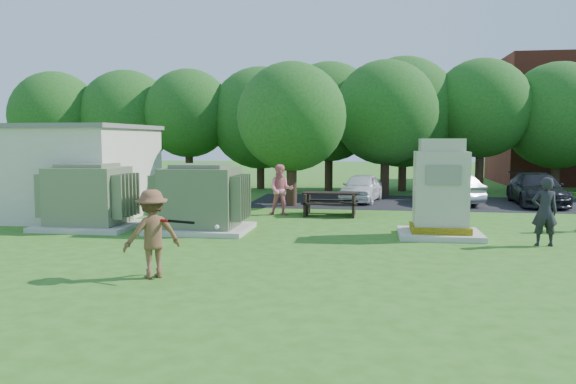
% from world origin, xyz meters
% --- Properties ---
extents(ground, '(120.00, 120.00, 0.00)m').
position_xyz_m(ground, '(0.00, 0.00, 0.00)').
color(ground, '#2D6619').
rests_on(ground, ground).
extents(service_building, '(10.00, 5.00, 3.20)m').
position_xyz_m(service_building, '(-11.00, 7.00, 1.60)').
color(service_building, beige).
rests_on(service_building, ground).
extents(service_building_roof, '(10.20, 5.20, 0.15)m').
position_xyz_m(service_building_roof, '(-11.00, 7.00, 3.27)').
color(service_building_roof, slate).
rests_on(service_building_roof, service_building).
extents(parking_strip, '(20.00, 6.00, 0.01)m').
position_xyz_m(parking_strip, '(7.00, 13.50, 0.01)').
color(parking_strip, '#232326').
rests_on(parking_strip, ground).
extents(transformer_left, '(3.00, 2.40, 2.07)m').
position_xyz_m(transformer_left, '(-6.50, 4.50, 0.97)').
color(transformer_left, beige).
rests_on(transformer_left, ground).
extents(transformer_right, '(3.00, 2.40, 2.07)m').
position_xyz_m(transformer_right, '(-2.80, 4.50, 0.97)').
color(transformer_right, beige).
rests_on(transformer_right, ground).
extents(generator_cabinet, '(2.34, 1.91, 2.85)m').
position_xyz_m(generator_cabinet, '(4.38, 4.55, 1.25)').
color(generator_cabinet, beige).
rests_on(generator_cabinet, ground).
extents(picnic_table, '(2.02, 1.52, 0.86)m').
position_xyz_m(picnic_table, '(0.87, 8.71, 0.54)').
color(picnic_table, black).
rests_on(picnic_table, ground).
extents(batter, '(1.34, 1.26, 1.81)m').
position_xyz_m(batter, '(-1.99, -1.30, 0.91)').
color(batter, brown).
rests_on(batter, ground).
extents(person_by_generator, '(0.68, 0.45, 1.84)m').
position_xyz_m(person_by_generator, '(6.96, 3.56, 0.92)').
color(person_by_generator, black).
rests_on(person_by_generator, ground).
extents(person_at_picnic, '(1.01, 0.84, 1.90)m').
position_xyz_m(person_at_picnic, '(-0.95, 8.46, 0.95)').
color(person_at_picnic, pink).
rests_on(person_at_picnic, ground).
extents(car_white, '(2.14, 3.94, 1.27)m').
position_xyz_m(car_white, '(1.91, 13.55, 0.64)').
color(car_white, white).
rests_on(car_white, ground).
extents(car_silver_a, '(2.83, 4.18, 1.30)m').
position_xyz_m(car_silver_a, '(5.66, 13.26, 0.65)').
color(car_silver_a, '#ACABB0').
rests_on(car_silver_a, ground).
extents(car_dark, '(2.13, 4.80, 1.37)m').
position_xyz_m(car_dark, '(9.43, 13.41, 0.68)').
color(car_dark, black).
rests_on(car_dark, ground).
extents(batting_equipment, '(1.19, 0.56, 0.23)m').
position_xyz_m(batting_equipment, '(-1.37, -1.33, 1.16)').
color(batting_equipment, black).
rests_on(batting_equipment, ground).
extents(tree_row, '(41.30, 13.30, 7.30)m').
position_xyz_m(tree_row, '(1.75, 18.50, 4.15)').
color(tree_row, '#47301E').
rests_on(tree_row, ground).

